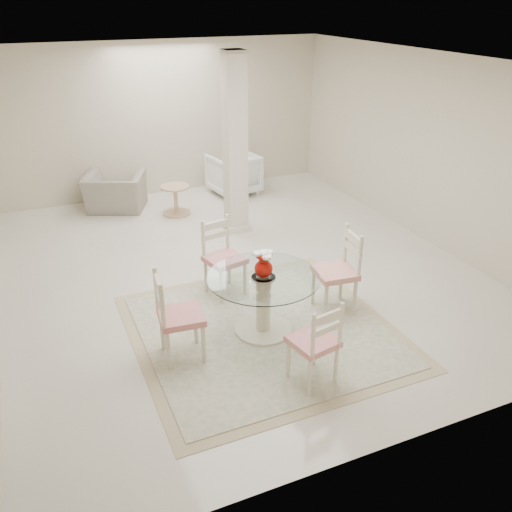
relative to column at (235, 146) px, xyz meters
name	(u,v)px	position (x,y,z in m)	size (l,w,h in m)	color
ground	(237,269)	(-0.50, -1.30, -1.35)	(7.00, 7.00, 0.00)	white
room_shell	(235,134)	(-0.50, -1.30, 0.51)	(6.02, 7.02, 2.71)	beige
column	(235,146)	(0.00, 0.00, 0.00)	(0.30, 0.30, 2.70)	beige
area_rug	(263,331)	(-0.80, -2.83, -1.34)	(2.80, 2.80, 0.02)	tan
dining_table	(263,304)	(-0.80, -2.83, -0.99)	(1.21, 1.21, 0.70)	beige
red_vase	(264,264)	(-0.80, -2.83, -0.50)	(0.23, 0.22, 0.30)	#AD0E05
dining_chair_east	(341,265)	(0.22, -2.74, -0.76)	(0.49, 0.49, 1.11)	beige
dining_chair_north	(222,252)	(-0.90, -1.81, -0.79)	(0.51, 0.51, 1.07)	beige
dining_chair_west	(173,311)	(-1.81, -2.91, -0.78)	(0.47, 0.47, 1.09)	beige
dining_chair_south	(318,338)	(-0.70, -3.84, -0.82)	(0.47, 0.47, 1.00)	#F4E9C9
recliner_taupe	(115,192)	(-1.59, 1.64, -1.03)	(0.98, 0.85, 0.63)	gray
armchair_white	(234,174)	(0.59, 1.61, -0.97)	(0.80, 0.82, 0.75)	white
side_table	(176,201)	(-0.70, 1.00, -1.12)	(0.48, 0.48, 0.50)	tan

